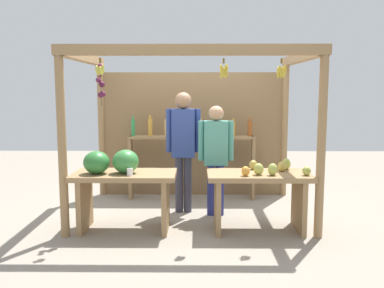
{
  "coord_description": "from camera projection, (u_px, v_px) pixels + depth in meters",
  "views": [
    {
      "loc": [
        0.06,
        -5.74,
        1.71
      ],
      "look_at": [
        0.0,
        -0.2,
        1.0
      ],
      "focal_mm": 39.21,
      "sensor_mm": 36.0,
      "label": 1
    }
  ],
  "objects": [
    {
      "name": "ground_plane",
      "position": [
        192.0,
        212.0,
        5.91
      ],
      "size": [
        12.0,
        12.0,
        0.0
      ],
      "primitive_type": "plane",
      "color": "gray",
      "rests_on": "ground"
    },
    {
      "name": "market_stall",
      "position": [
        192.0,
        118.0,
        6.18
      ],
      "size": [
        3.08,
        2.11,
        2.21
      ],
      "color": "#99754C",
      "rests_on": "ground"
    },
    {
      "name": "fruit_counter_left",
      "position": [
        120.0,
        179.0,
        5.08
      ],
      "size": [
        1.24,
        0.64,
        1.0
      ],
      "color": "#99754C",
      "rests_on": "ground"
    },
    {
      "name": "fruit_counter_right",
      "position": [
        260.0,
        187.0,
        5.09
      ],
      "size": [
        1.24,
        0.64,
        0.86
      ],
      "color": "#99754C",
      "rests_on": "ground"
    },
    {
      "name": "bottle_shelf_unit",
      "position": [
        191.0,
        148.0,
        6.55
      ],
      "size": [
        1.98,
        0.22,
        1.34
      ],
      "color": "#99754C",
      "rests_on": "ground"
    },
    {
      "name": "vendor_man",
      "position": [
        183.0,
        141.0,
        5.81
      ],
      "size": [
        0.48,
        0.23,
        1.68
      ],
      "rotation": [
        0.0,
        0.0,
        0.02
      ],
      "color": "#39394A",
      "rests_on": "ground"
    },
    {
      "name": "vendor_woman",
      "position": [
        216.0,
        151.0,
        5.67
      ],
      "size": [
        0.48,
        0.2,
        1.5
      ],
      "rotation": [
        0.0,
        0.0,
        0.05
      ],
      "color": "navy",
      "rests_on": "ground"
    }
  ]
}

